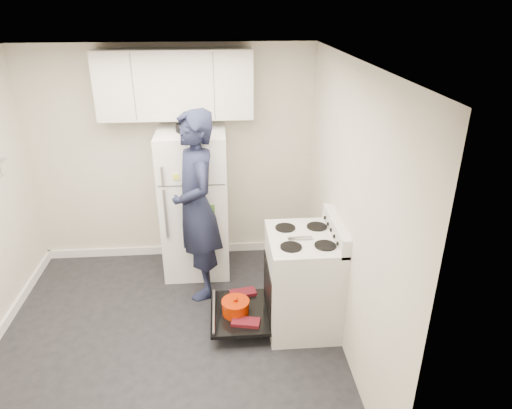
{
  "coord_description": "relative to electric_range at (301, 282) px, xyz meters",
  "views": [
    {
      "loc": [
        0.55,
        -3.42,
        2.92
      ],
      "look_at": [
        0.88,
        0.67,
        1.05
      ],
      "focal_mm": 32.0,
      "sensor_mm": 36.0,
      "label": 1
    }
  ],
  "objects": [
    {
      "name": "room",
      "position": [
        -1.29,
        -0.12,
        0.74
      ],
      "size": [
        3.21,
        3.21,
        2.51
      ],
      "color": "black",
      "rests_on": "ground"
    },
    {
      "name": "electric_range",
      "position": [
        0.0,
        0.0,
        0.0
      ],
      "size": [
        0.66,
        0.76,
        1.1
      ],
      "color": "silver",
      "rests_on": "ground"
    },
    {
      "name": "open_oven_door",
      "position": [
        -0.6,
        -0.01,
        -0.29
      ],
      "size": [
        0.55,
        0.71,
        0.21
      ],
      "color": "black",
      "rests_on": "ground"
    },
    {
      "name": "refrigerator",
      "position": [
        -1.02,
        1.1,
        0.36
      ],
      "size": [
        0.72,
        0.74,
        1.72
      ],
      "color": "white",
      "rests_on": "ground"
    },
    {
      "name": "upper_cabinets",
      "position": [
        -1.16,
        1.28,
        1.63
      ],
      "size": [
        1.6,
        0.33,
        0.7
      ],
      "primitive_type": "cube",
      "color": "silver",
      "rests_on": "room"
    },
    {
      "name": "person",
      "position": [
        -0.98,
        0.64,
        0.52
      ],
      "size": [
        0.66,
        0.83,
        1.98
      ],
      "primitive_type": "imported",
      "rotation": [
        0.0,
        0.0,
        -1.28
      ],
      "color": "#181D36",
      "rests_on": "ground"
    }
  ]
}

